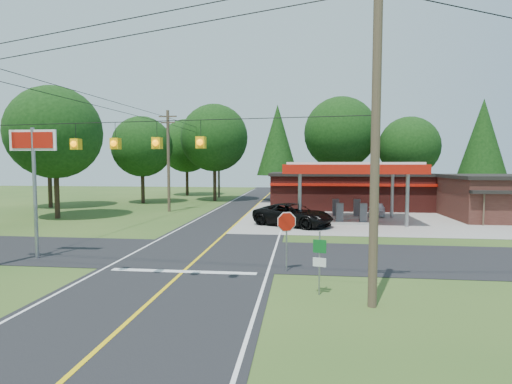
# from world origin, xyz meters

# --- Properties ---
(ground) EXTENTS (120.00, 120.00, 0.00)m
(ground) POSITION_xyz_m (0.00, 0.00, 0.00)
(ground) COLOR #2B4C1A
(ground) RESTS_ON ground
(main_highway) EXTENTS (8.00, 120.00, 0.02)m
(main_highway) POSITION_xyz_m (0.00, 0.00, 0.01)
(main_highway) COLOR black
(main_highway) RESTS_ON ground
(cross_road) EXTENTS (70.00, 7.00, 0.02)m
(cross_road) POSITION_xyz_m (0.00, 0.00, 0.01)
(cross_road) COLOR black
(cross_road) RESTS_ON ground
(lane_center_yellow) EXTENTS (0.15, 110.00, 0.00)m
(lane_center_yellow) POSITION_xyz_m (0.00, 0.00, 0.03)
(lane_center_yellow) COLOR yellow
(lane_center_yellow) RESTS_ON main_highway
(gas_canopy) EXTENTS (10.60, 7.40, 4.88)m
(gas_canopy) POSITION_xyz_m (9.00, 13.00, 4.27)
(gas_canopy) COLOR gray
(gas_canopy) RESTS_ON ground
(convenience_store) EXTENTS (16.40, 7.55, 3.80)m
(convenience_store) POSITION_xyz_m (10.00, 22.98, 1.92)
(convenience_store) COLOR #541C18
(convenience_store) RESTS_ON ground
(utility_pole_near_right) EXTENTS (1.80, 0.30, 11.50)m
(utility_pole_near_right) POSITION_xyz_m (7.50, -7.00, 5.96)
(utility_pole_near_right) COLOR #473828
(utility_pole_near_right) RESTS_ON ground
(utility_pole_far_left) EXTENTS (1.80, 0.30, 10.00)m
(utility_pole_far_left) POSITION_xyz_m (-8.00, 18.00, 5.20)
(utility_pole_far_left) COLOR #473828
(utility_pole_far_left) RESTS_ON ground
(utility_pole_north) EXTENTS (0.30, 0.30, 9.50)m
(utility_pole_north) POSITION_xyz_m (-6.50, 35.00, 4.75)
(utility_pole_north) COLOR #473828
(utility_pole_north) RESTS_ON ground
(overhead_beacons) EXTENTS (17.04, 2.04, 1.03)m
(overhead_beacons) POSITION_xyz_m (-1.00, -6.00, 6.21)
(overhead_beacons) COLOR black
(overhead_beacons) RESTS_ON ground
(treeline_backdrop) EXTENTS (70.27, 51.59, 13.30)m
(treeline_backdrop) POSITION_xyz_m (0.82, 24.01, 7.49)
(treeline_backdrop) COLOR #332316
(treeline_backdrop) RESTS_ON ground
(suv_car) EXTENTS (8.33, 8.33, 1.71)m
(suv_car) POSITION_xyz_m (4.50, 10.00, 0.85)
(suv_car) COLOR black
(suv_car) RESTS_ON ground
(sedan_car) EXTENTS (4.18, 4.18, 1.20)m
(sedan_car) POSITION_xyz_m (12.00, 17.00, 0.60)
(sedan_car) COLOR white
(sedan_car) RESTS_ON ground
(big_stop_sign) EXTENTS (2.42, 0.19, 6.51)m
(big_stop_sign) POSITION_xyz_m (-8.00, -2.01, 4.81)
(big_stop_sign) COLOR gray
(big_stop_sign) RESTS_ON ground
(octagonal_stop_sign) EXTENTS (0.85, 0.42, 2.68)m
(octagonal_stop_sign) POSITION_xyz_m (4.50, -3.01, 2.01)
(octagonal_stop_sign) COLOR gray
(octagonal_stop_sign) RESTS_ON ground
(route_sign_post) EXTENTS (0.47, 0.15, 2.32)m
(route_sign_post) POSITION_xyz_m (5.80, -6.02, 1.39)
(route_sign_post) COLOR gray
(route_sign_post) RESTS_ON ground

